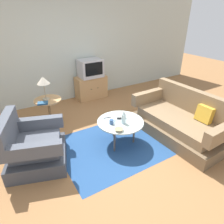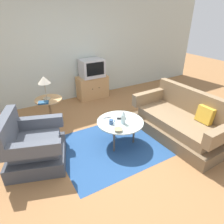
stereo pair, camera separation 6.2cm
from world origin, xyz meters
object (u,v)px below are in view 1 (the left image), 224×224
at_px(armchair, 33,148).
at_px(tv_remote_silver, 107,117).
at_px(coffee_table, 120,123).
at_px(table_lamp, 43,81).
at_px(mug, 112,122).
at_px(vase, 124,117).
at_px(book, 43,103).
at_px(television, 90,68).
at_px(tv_stand, 91,87).
at_px(bowl, 119,130).
at_px(tv_remote_dark, 122,118).
at_px(couch, 181,122).
at_px(side_table, 49,107).

height_order(armchair, tv_remote_silver, armchair).
bearing_deg(coffee_table, table_lamp, 125.58).
bearing_deg(mug, coffee_table, -0.12).
bearing_deg(table_lamp, coffee_table, -54.42).
bearing_deg(table_lamp, vase, -56.02).
relative_size(vase, book, 1.07).
xyz_separation_m(television, book, (-1.54, -1.07, -0.22)).
bearing_deg(tv_stand, bowl, -105.61).
bearing_deg(tv_stand, table_lamp, -147.42).
height_order(table_lamp, bowl, table_lamp).
relative_size(tv_stand, tv_remote_dark, 4.99).
relative_size(television, table_lamp, 1.29).
distance_m(vase, tv_remote_silver, 0.37).
distance_m(tv_stand, bowl, 2.58).
bearing_deg(tv_remote_silver, coffee_table, 130.54).
distance_m(coffee_table, table_lamp, 1.71).
relative_size(tv_stand, bowl, 5.72).
relative_size(mug, bowl, 0.79).
distance_m(table_lamp, vase, 1.73).
xyz_separation_m(vase, bowl, (-0.20, -0.16, -0.09)).
distance_m(coffee_table, bowl, 0.32).
height_order(tv_stand, bowl, tv_stand).
relative_size(couch, table_lamp, 3.88).
distance_m(side_table, mug, 1.50).
height_order(side_table, table_lamp, table_lamp).
bearing_deg(television, table_lamp, -147.89).
relative_size(side_table, bowl, 4.20).
bearing_deg(tv_stand, television, -90.00).
bearing_deg(television, tv_stand, 90.00).
relative_size(side_table, mug, 5.29).
relative_size(side_table, tv_remote_dark, 3.67).
height_order(coffee_table, tv_stand, tv_stand).
bearing_deg(television, tv_remote_silver, -107.82).
relative_size(couch, coffee_table, 2.24).
height_order(coffee_table, bowl, bowl).
bearing_deg(tv_stand, coffee_table, -102.55).
distance_m(couch, mug, 1.40).
relative_size(armchair, mug, 9.73).
relative_size(side_table, table_lamp, 1.28).
xyz_separation_m(mug, tv_remote_dark, (0.24, 0.06, -0.03)).
bearing_deg(coffee_table, tv_stand, 77.45).
bearing_deg(tv_remote_silver, tv_stand, -96.71).
distance_m(couch, tv_stand, 2.68).
bearing_deg(couch, vase, 74.20).
distance_m(tv_stand, table_lamp, 1.84).
relative_size(tv_stand, vase, 3.47).
height_order(armchair, bowl, armchair).
xyz_separation_m(coffee_table, side_table, (-0.91, 1.31, 0.01)).
xyz_separation_m(bowl, tv_remote_silver, (0.06, 0.49, -0.01)).
bearing_deg(bowl, armchair, 157.88).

